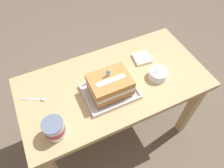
{
  "coord_description": "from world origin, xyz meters",
  "views": [
    {
      "loc": [
        -0.36,
        -0.73,
        1.77
      ],
      "look_at": [
        -0.03,
        -0.03,
        0.74
      ],
      "focal_mm": 33.32,
      "sensor_mm": 36.0,
      "label": 1
    }
  ],
  "objects_px": {
    "serving_spoon_near_tray": "(40,99)",
    "napkin_pile": "(142,58)",
    "ice_cream_tub": "(54,129)",
    "foil_tray": "(110,92)",
    "birthday_cake": "(110,85)",
    "bowl_stack": "(158,74)"
  },
  "relations": [
    {
      "from": "birthday_cake",
      "to": "napkin_pile",
      "type": "xyz_separation_m",
      "value": [
        0.32,
        0.16,
        -0.07
      ]
    },
    {
      "from": "birthday_cake",
      "to": "serving_spoon_near_tray",
      "type": "relative_size",
      "value": 1.76
    },
    {
      "from": "ice_cream_tub",
      "to": "serving_spoon_near_tray",
      "type": "xyz_separation_m",
      "value": [
        -0.03,
        0.25,
        -0.05
      ]
    },
    {
      "from": "bowl_stack",
      "to": "foil_tray",
      "type": "bearing_deg",
      "value": 176.48
    },
    {
      "from": "ice_cream_tub",
      "to": "napkin_pile",
      "type": "distance_m",
      "value": 0.75
    },
    {
      "from": "bowl_stack",
      "to": "ice_cream_tub",
      "type": "distance_m",
      "value": 0.71
    },
    {
      "from": "bowl_stack",
      "to": "serving_spoon_near_tray",
      "type": "bearing_deg",
      "value": 168.29
    },
    {
      "from": "bowl_stack",
      "to": "serving_spoon_near_tray",
      "type": "relative_size",
      "value": 0.89
    },
    {
      "from": "foil_tray",
      "to": "serving_spoon_near_tray",
      "type": "relative_size",
      "value": 2.36
    },
    {
      "from": "ice_cream_tub",
      "to": "foil_tray",
      "type": "bearing_deg",
      "value": 17.69
    },
    {
      "from": "serving_spoon_near_tray",
      "to": "napkin_pile",
      "type": "bearing_deg",
      "value": 2.12
    },
    {
      "from": "foil_tray",
      "to": "serving_spoon_near_tray",
      "type": "height_order",
      "value": "foil_tray"
    },
    {
      "from": "foil_tray",
      "to": "napkin_pile",
      "type": "bearing_deg",
      "value": 26.5
    },
    {
      "from": "birthday_cake",
      "to": "bowl_stack",
      "type": "bearing_deg",
      "value": -3.52
    },
    {
      "from": "serving_spoon_near_tray",
      "to": "ice_cream_tub",
      "type": "bearing_deg",
      "value": -82.9
    },
    {
      "from": "bowl_stack",
      "to": "serving_spoon_near_tray",
      "type": "height_order",
      "value": "bowl_stack"
    },
    {
      "from": "ice_cream_tub",
      "to": "serving_spoon_near_tray",
      "type": "height_order",
      "value": "ice_cream_tub"
    },
    {
      "from": "foil_tray",
      "to": "ice_cream_tub",
      "type": "relative_size",
      "value": 2.82
    },
    {
      "from": "ice_cream_tub",
      "to": "napkin_pile",
      "type": "xyz_separation_m",
      "value": [
        0.69,
        0.28,
        -0.05
      ]
    },
    {
      "from": "birthday_cake",
      "to": "foil_tray",
      "type": "bearing_deg",
      "value": -90.0
    },
    {
      "from": "birthday_cake",
      "to": "ice_cream_tub",
      "type": "xyz_separation_m",
      "value": [
        -0.37,
        -0.12,
        -0.02
      ]
    },
    {
      "from": "foil_tray",
      "to": "serving_spoon_near_tray",
      "type": "distance_m",
      "value": 0.43
    }
  ]
}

